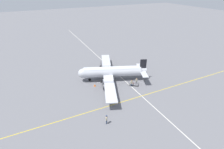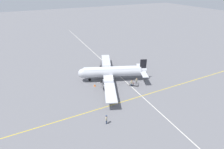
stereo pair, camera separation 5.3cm
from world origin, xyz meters
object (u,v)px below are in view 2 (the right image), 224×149
object	(u,v)px
airliner_main	(110,72)
traffic_cone	(95,85)
crew_foreground	(106,119)
passenger_boarding	(137,80)
suitcase_near_door	(133,84)
baggage_cart	(134,84)
ramp_agent	(132,83)

from	to	relation	value
airliner_main	traffic_cone	size ratio (longest dim) A/B	38.64
crew_foreground	passenger_boarding	xyz separation A→B (m)	(-12.83, -9.64, -0.12)
suitcase_near_door	airliner_main	bearing A→B (deg)	-47.83
crew_foreground	passenger_boarding	size ratio (longest dim) A/B	1.09
baggage_cart	traffic_cone	xyz separation A→B (m)	(9.09, -3.96, 0.03)
ramp_agent	traffic_cone	size ratio (longest dim) A/B	2.84
suitcase_near_door	traffic_cone	size ratio (longest dim) A/B	0.79
passenger_boarding	traffic_cone	size ratio (longest dim) A/B	2.65
crew_foreground	passenger_boarding	world-z (taller)	crew_foreground
ramp_agent	suitcase_near_door	distance (m)	1.42
ramp_agent	suitcase_near_door	world-z (taller)	ramp_agent
baggage_cart	traffic_cone	world-z (taller)	traffic_cone
traffic_cone	baggage_cart	bearing A→B (deg)	156.44
baggage_cart	suitcase_near_door	bearing A→B (deg)	-65.76
baggage_cart	traffic_cone	bearing A→B (deg)	16.59
ramp_agent	suitcase_near_door	bearing A→B (deg)	-140.70
ramp_agent	baggage_cart	bearing A→B (deg)	-158.80
baggage_cart	traffic_cone	size ratio (longest dim) A/B	3.80
crew_foreground	ramp_agent	world-z (taller)	crew_foreground
passenger_boarding	baggage_cart	bearing A→B (deg)	18.68
traffic_cone	crew_foreground	bearing A→B (deg)	78.17
airliner_main	suitcase_near_door	xyz separation A→B (m)	(-4.26, 4.71, -2.25)
passenger_boarding	baggage_cart	world-z (taller)	passenger_boarding
suitcase_near_door	traffic_cone	distance (m)	9.87
crew_foreground	traffic_cone	world-z (taller)	crew_foreground
passenger_boarding	suitcase_near_door	size ratio (longest dim) A/B	3.36
ramp_agent	traffic_cone	bearing A→B (deg)	-19.92
airliner_main	crew_foreground	size ratio (longest dim) A/B	13.34
airliner_main	traffic_cone	bearing A→B (deg)	33.87
airliner_main	suitcase_near_door	world-z (taller)	airliner_main
suitcase_near_door	crew_foreground	bearing A→B (deg)	39.23
airliner_main	traffic_cone	world-z (taller)	airliner_main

